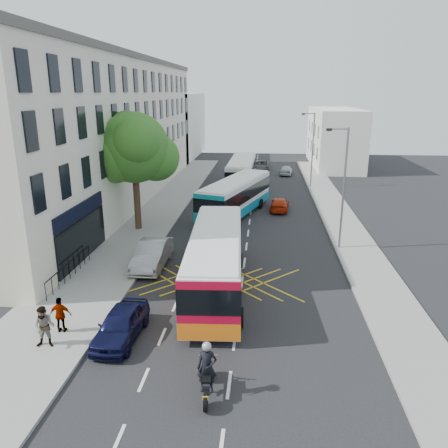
% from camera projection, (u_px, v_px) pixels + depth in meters
% --- Properties ---
extents(ground, '(120.00, 120.00, 0.00)m').
position_uv_depth(ground, '(235.00, 340.00, 18.85)').
color(ground, black).
rests_on(ground, ground).
extents(pavement_left, '(5.00, 70.00, 0.15)m').
position_uv_depth(pavement_left, '(139.00, 229.00, 33.87)').
color(pavement_left, gray).
rests_on(pavement_left, ground).
extents(pavement_right, '(3.00, 70.00, 0.15)m').
position_uv_depth(pavement_right, '(349.00, 235.00, 32.46)').
color(pavement_right, gray).
rests_on(pavement_right, ground).
extents(terrace_main, '(8.30, 45.00, 13.50)m').
position_uv_depth(terrace_main, '(106.00, 130.00, 41.45)').
color(terrace_main, beige).
rests_on(terrace_main, ground).
extents(terrace_far, '(8.00, 20.00, 10.00)m').
position_uv_depth(terrace_far, '(172.00, 125.00, 71.02)').
color(terrace_far, silver).
rests_on(terrace_far, ground).
extents(building_right, '(6.00, 18.00, 8.00)m').
position_uv_depth(building_right, '(334.00, 137.00, 62.45)').
color(building_right, silver).
rests_on(building_right, ground).
extents(street_tree, '(6.30, 5.70, 8.80)m').
position_uv_depth(street_tree, '(134.00, 149.00, 32.03)').
color(street_tree, '#382619').
rests_on(street_tree, pavement_left).
extents(lamp_near, '(1.45, 0.15, 8.00)m').
position_uv_depth(lamp_near, '(343.00, 183.00, 28.40)').
color(lamp_near, slate).
rests_on(lamp_near, pavement_right).
extents(lamp_far, '(1.45, 0.15, 8.00)m').
position_uv_depth(lamp_far, '(312.00, 146.00, 47.45)').
color(lamp_far, slate).
rests_on(lamp_far, pavement_right).
extents(railings, '(0.08, 5.60, 1.14)m').
position_uv_depth(railings, '(69.00, 269.00, 24.54)').
color(railings, black).
rests_on(railings, pavement_left).
extents(bus_near, '(3.35, 11.62, 3.23)m').
position_uv_depth(bus_near, '(216.00, 261.00, 23.16)').
color(bus_near, silver).
rests_on(bus_near, ground).
extents(bus_mid, '(5.83, 11.37, 3.13)m').
position_uv_depth(bus_mid, '(236.00, 197.00, 37.49)').
color(bus_mid, silver).
rests_on(bus_mid, ground).
extents(bus_far, '(3.00, 11.37, 3.18)m').
position_uv_depth(bus_far, '(242.00, 172.00, 48.59)').
color(bus_far, silver).
rests_on(bus_far, ground).
extents(motorbike, '(0.74, 2.38, 2.11)m').
position_uv_depth(motorbike, '(207.00, 370.00, 15.22)').
color(motorbike, black).
rests_on(motorbike, ground).
extents(parked_car_blue, '(1.79, 4.11, 1.38)m').
position_uv_depth(parked_car_blue, '(121.00, 324.00, 18.80)').
color(parked_car_blue, black).
rests_on(parked_car_blue, ground).
extents(parked_car_silver, '(1.67, 4.78, 1.57)m').
position_uv_depth(parked_car_silver, '(152.00, 254.00, 26.61)').
color(parked_car_silver, '#989A9F').
rests_on(parked_car_silver, ground).
extents(red_hatchback, '(1.93, 4.04, 1.14)m').
position_uv_depth(red_hatchback, '(280.00, 204.00, 39.36)').
color(red_hatchback, '#B32407').
rests_on(red_hatchback, ground).
extents(distant_car_grey, '(2.23, 4.60, 1.26)m').
position_uv_depth(distant_car_grey, '(261.00, 166.00, 59.46)').
color(distant_car_grey, '#3E4146').
rests_on(distant_car_grey, ground).
extents(distant_car_silver, '(1.87, 3.77, 1.24)m').
position_uv_depth(distant_car_silver, '(286.00, 170.00, 56.12)').
color(distant_car_silver, '#B7BBC0').
rests_on(distant_car_silver, ground).
extents(pedestrian_near, '(0.94, 0.77, 1.80)m').
position_uv_depth(pedestrian_near, '(45.00, 327.00, 17.89)').
color(pedestrian_near, gray).
rests_on(pedestrian_near, pavement_left).
extents(pedestrian_far, '(0.99, 0.48, 1.63)m').
position_uv_depth(pedestrian_far, '(61.00, 315.00, 19.04)').
color(pedestrian_far, gray).
rests_on(pedestrian_far, pavement_left).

